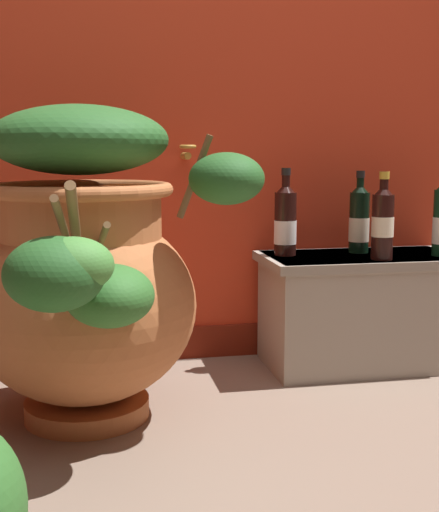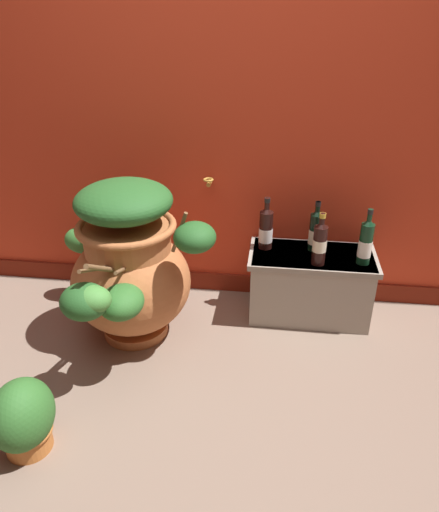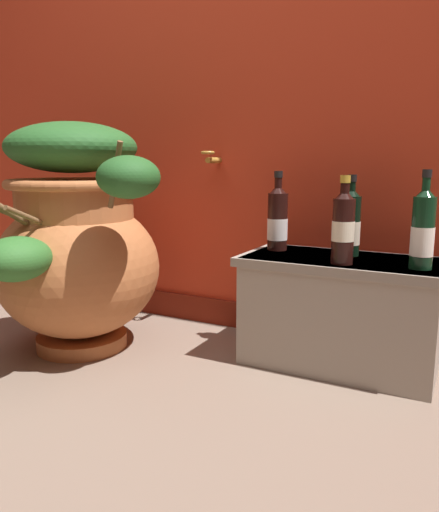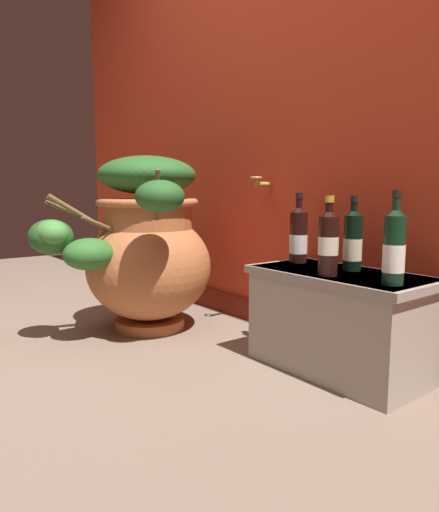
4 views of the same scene
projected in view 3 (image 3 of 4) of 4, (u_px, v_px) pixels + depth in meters
The scene contains 8 objects.
ground_plane at pixel (45, 459), 1.19m from camera, with size 7.00×7.00×0.00m, color #7A6656.
back_wall at pixel (253, 14), 2.00m from camera, with size 4.40×0.33×2.60m.
terracotta_urn at pixel (74, 243), 1.83m from camera, with size 0.94×0.93×0.85m.
stone_ledge at pixel (341, 308), 1.72m from camera, with size 0.68×0.36×0.38m.
wine_bottle_left at pixel (278, 218), 1.83m from camera, with size 0.08×0.08×0.29m.
wine_bottle_middle at pixel (343, 225), 1.57m from camera, with size 0.07×0.07×0.28m.
wine_bottle_right at pixel (423, 229), 1.49m from camera, with size 0.07×0.07×0.30m.
wine_bottle_back at pixel (350, 222), 1.71m from camera, with size 0.07×0.07×0.28m.
Camera 3 is at (0.87, -0.76, 0.70)m, focal length 34.67 mm.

